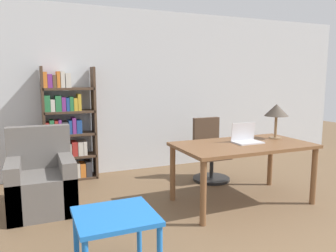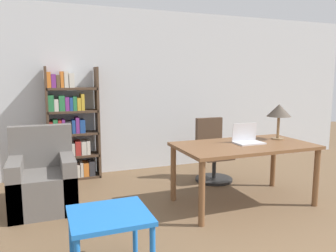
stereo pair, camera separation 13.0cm
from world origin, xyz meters
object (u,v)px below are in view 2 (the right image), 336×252
object	(u,v)px
desk	(244,151)
armchair	(43,182)
table_lamp	(279,111)
bookshelf	(70,130)
office_chair	(212,154)
laptop	(247,139)
side_table_blue	(109,223)

from	to	relation	value
desk	armchair	distance (m)	2.50
table_lamp	bookshelf	bearing A→B (deg)	146.40
table_lamp	office_chair	size ratio (longest dim) A/B	0.49
armchair	bookshelf	distance (m)	1.26
laptop	office_chair	world-z (taller)	laptop
armchair	bookshelf	xyz separation A→B (m)	(0.42, 1.09, 0.45)
table_lamp	bookshelf	distance (m)	3.09
desk	table_lamp	bearing A→B (deg)	11.82
laptop	armchair	xyz separation A→B (m)	(-2.44, 0.69, -0.49)
table_lamp	armchair	size ratio (longest dim) A/B	0.48
side_table_blue	laptop	bearing A→B (deg)	27.53
table_lamp	office_chair	distance (m)	1.24
office_chair	armchair	world-z (taller)	armchair
table_lamp	side_table_blue	world-z (taller)	table_lamp
office_chair	bookshelf	bearing A→B (deg)	157.92
desk	armchair	world-z (taller)	armchair
office_chair	armchair	bearing A→B (deg)	-173.91
bookshelf	desk	bearing A→B (deg)	-43.30
side_table_blue	bookshelf	xyz separation A→B (m)	(-0.06, 2.80, 0.32)
side_table_blue	office_chair	bearing A→B (deg)	44.83
desk	laptop	world-z (taller)	laptop
table_lamp	laptop	bearing A→B (deg)	-171.07
table_lamp	armchair	distance (m)	3.14
table_lamp	bookshelf	xyz separation A→B (m)	(-2.55, 1.70, -0.36)
office_chair	side_table_blue	size ratio (longest dim) A/B	1.57
desk	side_table_blue	world-z (taller)	desk
desk	bookshelf	distance (m)	2.66
laptop	bookshelf	bearing A→B (deg)	138.48
armchair	bookshelf	world-z (taller)	bookshelf
table_lamp	armchair	bearing A→B (deg)	168.51
laptop	bookshelf	xyz separation A→B (m)	(-2.01, 1.78, -0.04)
table_lamp	armchair	xyz separation A→B (m)	(-2.98, 0.61, -0.81)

